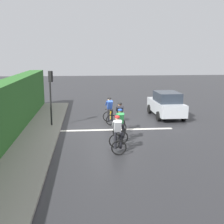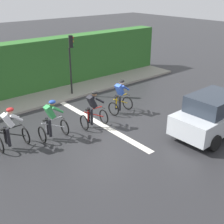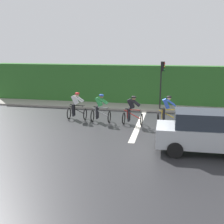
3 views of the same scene
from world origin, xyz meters
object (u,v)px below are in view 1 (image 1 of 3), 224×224
Objects in this scene: cyclist_lead at (118,135)px; traffic_light_near_crossing at (51,90)px; cyclist_mid at (120,118)px; cyclist_fourth at (110,111)px; cyclist_second at (120,126)px; car_silver at (166,104)px.

cyclist_lead is 0.50× the size of traffic_light_near_crossing.
cyclist_mid is 1.00× the size of cyclist_fourth.
cyclist_lead is at bearing 78.68° from cyclist_second.
traffic_light_near_crossing is at bearing 15.41° from car_silver.
car_silver is (-3.83, -5.44, 0.08)m from cyclist_second.
traffic_light_near_crossing is at bearing -55.04° from cyclist_lead.
car_silver is at bearing -135.75° from cyclist_mid.
traffic_light_near_crossing reaches higher than cyclist_lead.
cyclist_mid is 4.44m from traffic_light_near_crossing.
traffic_light_near_crossing reaches higher than cyclist_mid.
cyclist_second is 0.40× the size of car_silver.
traffic_light_near_crossing is at bearing -20.25° from cyclist_mid.
traffic_light_near_crossing is (3.94, -1.45, 1.43)m from cyclist_mid.
traffic_light_near_crossing reaches higher than car_silver.
cyclist_mid is at bearing -98.41° from cyclist_lead.
cyclist_second is 3.82m from cyclist_fourth.
car_silver is at bearing -120.65° from cyclist_lead.
cyclist_mid is 0.50× the size of traffic_light_near_crossing.
car_silver reaches higher than cyclist_second.
cyclist_mid is (-0.51, -3.45, 0.00)m from cyclist_lead.
cyclist_second is 1.00× the size of cyclist_mid.
traffic_light_near_crossing is (3.52, 0.47, 1.43)m from cyclist_fourth.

